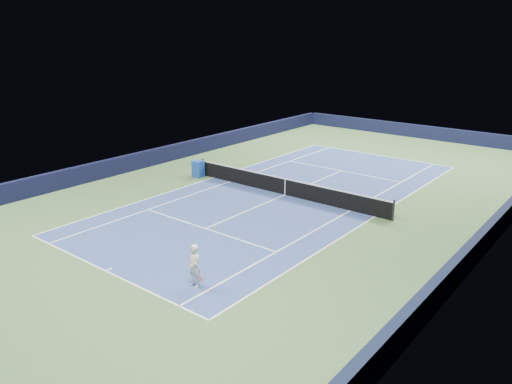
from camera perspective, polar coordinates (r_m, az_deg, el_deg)
The scene contains 19 objects.
ground at distance 28.03m, azimuth 3.33°, elevation -0.33°, with size 40.00×40.00×0.00m, color #3C5D33.
wall_far at distance 45.08m, azimuth 18.23°, elevation 6.58°, with size 22.00×0.35×1.10m, color black.
wall_right at distance 23.71m, azimuth 25.24°, elevation -4.20°, with size 0.35×40.00×1.10m, color black.
wall_left at distance 35.00m, azimuth -11.28°, elevation 4.02°, with size 0.35×40.00×1.10m, color black.
court_surface at distance 28.03m, azimuth 3.33°, elevation -0.33°, with size 10.97×23.77×0.01m, color navy.
baseline_far at distance 38.00m, azimuth 13.81°, elevation 4.11°, with size 10.97×0.08×0.00m, color white.
baseline_near at distance 20.24m, azimuth -16.82°, elevation -8.62°, with size 10.97×0.08×0.00m, color white.
sideline_doubles_right at distance 25.45m, azimuth 13.45°, elevation -2.74°, with size 0.08×23.77×0.00m, color white.
sideline_doubles_left at distance 31.36m, azimuth -4.86°, elevation 1.66°, with size 0.08×23.77×0.00m, color white.
sideline_singles_right at distance 26.01m, azimuth 10.74°, elevation -2.10°, with size 0.08×23.77×0.00m, color white.
sideline_singles_left at distance 30.47m, azimuth -2.98°, elevation 1.21°, with size 0.08×23.77×0.00m, color white.
service_line_far at distance 33.24m, azimuth 9.75°, elevation 2.41°, with size 8.23×0.08×0.00m, color white.
service_line_near at distance 23.41m, azimuth -5.82°, elevation -4.18°, with size 8.23×0.08×0.00m, color white.
center_service_line at distance 28.03m, azimuth 3.33°, elevation -0.32°, with size 0.08×12.80×0.00m, color white.
center_mark_far at distance 37.87m, azimuth 13.71°, elevation 4.07°, with size 0.08×0.30×0.00m, color white.
center_mark_near at distance 20.31m, azimuth -16.47°, elevation -8.49°, with size 0.08×0.30×0.00m, color white.
tennis_net at distance 27.88m, azimuth 3.35°, elevation 0.65°, with size 12.90×0.10×1.07m.
sponsor_cube at distance 31.55m, azimuth -6.62°, elevation 2.65°, with size 0.65×0.60×1.02m.
tennis_player at distance 18.08m, azimuth -7.05°, elevation -8.41°, with size 0.79×1.28×2.06m.
Camera 1 is at (15.31, -21.76, 8.84)m, focal length 35.00 mm.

